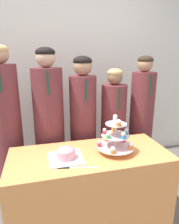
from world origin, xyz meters
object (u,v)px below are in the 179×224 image
at_px(cupcake_stand, 116,137).
at_px(student_0, 9,133).
at_px(cake_knife, 70,168).
at_px(student_2, 83,130).
at_px(round_cake, 66,154).
at_px(student_4, 141,125).
at_px(student_3, 113,133).
at_px(student_1, 50,130).

relative_size(cupcake_stand, student_0, 0.20).
bearing_deg(student_0, cake_knife, -54.38).
distance_m(cupcake_stand, student_2, 0.59).
xyz_separation_m(round_cake, student_4, (0.99, 0.57, -0.03)).
distance_m(round_cake, student_3, 0.86).
distance_m(cupcake_stand, student_3, 0.62).
distance_m(cupcake_stand, student_4, 0.79).
distance_m(cake_knife, student_0, 0.89).
distance_m(cupcake_stand, student_0, 1.10).
bearing_deg(cupcake_stand, student_3, 70.53).
bearing_deg(student_1, cake_knife, -81.75).
height_order(cupcake_stand, student_4, student_4).
xyz_separation_m(cake_knife, student_4, (0.98, 0.72, 0.01)).
height_order(cake_knife, student_0, student_0).
height_order(round_cake, cupcake_stand, cupcake_stand).
distance_m(cake_knife, cupcake_stand, 0.48).
bearing_deg(cake_knife, student_1, 110.31).
relative_size(student_0, student_2, 1.06).
bearing_deg(student_3, round_cake, -138.05).
distance_m(round_cake, cake_knife, 0.16).
bearing_deg(student_3, student_1, 180.00).
height_order(student_0, student_2, student_0).
height_order(student_1, student_4, student_1).
xyz_separation_m(student_3, student_4, (0.36, 0.00, 0.07)).
bearing_deg(student_2, student_4, -0.00).
bearing_deg(student_2, student_3, -0.00).
height_order(student_0, student_4, student_0).
bearing_deg(student_1, student_3, -0.00).
bearing_deg(round_cake, student_4, 29.94).
bearing_deg(student_1, round_cake, -80.92).
bearing_deg(cupcake_stand, round_cake, -177.84).
bearing_deg(cake_knife, student_3, 61.26).
height_order(round_cake, student_3, student_3).
height_order(student_0, student_1, student_0).
height_order(round_cake, cake_knife, round_cake).
xyz_separation_m(student_1, student_2, (0.37, -0.00, -0.03)).
bearing_deg(student_0, student_3, -0.00).
distance_m(cupcake_stand, student_1, 0.77).
bearing_deg(student_1, cupcake_stand, -46.27).
xyz_separation_m(student_0, student_3, (1.14, -0.00, -0.12)).
xyz_separation_m(student_2, student_3, (0.36, -0.00, -0.07)).
distance_m(cake_knife, student_3, 0.95).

